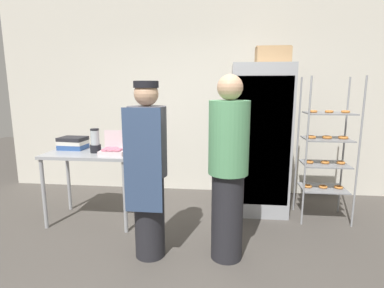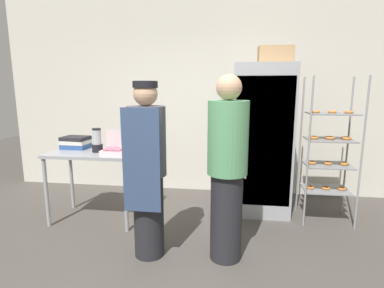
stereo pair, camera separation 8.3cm
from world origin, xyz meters
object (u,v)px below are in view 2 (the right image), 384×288
object	(u,v)px
person_baker	(147,169)
refrigerator	(261,140)
blender_pitcher	(97,141)
binder_stack	(76,142)
baking_rack	(329,152)
donut_box	(114,150)
person_customer	(227,169)
cardboard_storage_box	(275,56)

from	to	relation	value
person_baker	refrigerator	bearing A→B (deg)	48.09
blender_pitcher	person_baker	xyz separation A→B (m)	(0.82, -0.70, -0.12)
blender_pitcher	binder_stack	distance (m)	0.40
refrigerator	binder_stack	bearing A→B (deg)	-169.65
refrigerator	baking_rack	size ratio (longest dim) A/B	1.09
donut_box	refrigerator	bearing A→B (deg)	21.18
blender_pitcher	person_customer	world-z (taller)	person_customer
refrigerator	person_baker	distance (m)	1.73
binder_stack	cardboard_storage_box	distance (m)	2.75
donut_box	blender_pitcher	bearing A→B (deg)	162.10
cardboard_storage_box	person_baker	bearing A→B (deg)	-133.24
cardboard_storage_box	refrigerator	bearing A→B (deg)	-147.75
cardboard_storage_box	person_customer	distance (m)	1.83
binder_stack	person_baker	size ratio (longest dim) A/B	0.20
donut_box	blender_pitcher	xyz separation A→B (m)	(-0.24, 0.08, 0.08)
refrigerator	person_customer	xyz separation A→B (m)	(-0.41, -1.24, -0.07)
refrigerator	baking_rack	xyz separation A→B (m)	(0.79, -0.20, -0.09)
binder_stack	person_customer	world-z (taller)	person_customer
refrigerator	blender_pitcher	distance (m)	2.06
person_baker	person_customer	distance (m)	0.75
baking_rack	person_customer	size ratio (longest dim) A/B	1.01
person_baker	blender_pitcher	bearing A→B (deg)	139.59
refrigerator	binder_stack	distance (m)	2.38
person_customer	blender_pitcher	bearing A→B (deg)	157.42
donut_box	binder_stack	size ratio (longest dim) A/B	0.85
baking_rack	cardboard_storage_box	size ratio (longest dim) A/B	4.16
refrigerator	donut_box	world-z (taller)	refrigerator
person_baker	person_customer	world-z (taller)	person_customer
baking_rack	binder_stack	size ratio (longest dim) A/B	5.32
person_baker	person_customer	size ratio (longest dim) A/B	0.97
blender_pitcher	cardboard_storage_box	distance (m)	2.44
binder_stack	blender_pitcher	bearing A→B (deg)	-24.13
person_customer	person_baker	bearing A→B (deg)	-176.43
binder_stack	donut_box	bearing A→B (deg)	-21.70
person_baker	binder_stack	bearing A→B (deg)	144.00
blender_pitcher	person_customer	bearing A→B (deg)	-22.58
cardboard_storage_box	binder_stack	bearing A→B (deg)	-168.30
baking_rack	donut_box	world-z (taller)	baking_rack
baking_rack	binder_stack	distance (m)	3.14
blender_pitcher	person_baker	world-z (taller)	person_baker
baking_rack	person_baker	size ratio (longest dim) A/B	1.04
cardboard_storage_box	baking_rack	bearing A→B (deg)	-24.02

